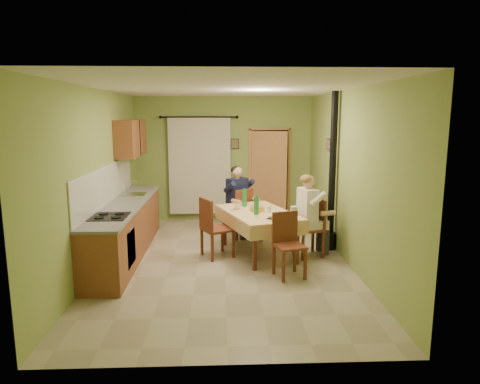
{
  "coord_description": "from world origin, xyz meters",
  "views": [
    {
      "loc": [
        -0.04,
        -6.79,
        2.39
      ],
      "look_at": [
        0.25,
        0.1,
        1.15
      ],
      "focal_mm": 32.0,
      "sensor_mm": 36.0,
      "label": 1
    }
  ],
  "objects_px": {
    "chair_right": "(309,239)",
    "man_right": "(309,206)",
    "chair_near": "(289,258)",
    "chair_left": "(217,240)",
    "dining_table": "(258,233)",
    "man_far": "(238,194)",
    "stove_flue": "(332,193)",
    "chair_far": "(239,223)"
  },
  "relations": [
    {
      "from": "chair_right",
      "to": "man_right",
      "type": "height_order",
      "value": "man_right"
    },
    {
      "from": "chair_near",
      "to": "chair_left",
      "type": "height_order",
      "value": "chair_left"
    },
    {
      "from": "dining_table",
      "to": "man_far",
      "type": "relative_size",
      "value": 1.38
    },
    {
      "from": "stove_flue",
      "to": "man_right",
      "type": "bearing_deg",
      "value": -141.06
    },
    {
      "from": "chair_far",
      "to": "chair_left",
      "type": "xyz_separation_m",
      "value": [
        -0.42,
        -1.15,
        0.0
      ]
    },
    {
      "from": "chair_left",
      "to": "man_far",
      "type": "height_order",
      "value": "man_far"
    },
    {
      "from": "dining_table",
      "to": "stove_flue",
      "type": "distance_m",
      "value": 1.49
    },
    {
      "from": "chair_far",
      "to": "chair_near",
      "type": "distance_m",
      "value": 2.23
    },
    {
      "from": "man_far",
      "to": "man_right",
      "type": "distance_m",
      "value": 1.66
    },
    {
      "from": "chair_right",
      "to": "dining_table",
      "type": "bearing_deg",
      "value": 65.67
    },
    {
      "from": "chair_right",
      "to": "man_right",
      "type": "distance_m",
      "value": 0.59
    },
    {
      "from": "man_right",
      "to": "man_far",
      "type": "bearing_deg",
      "value": 28.54
    },
    {
      "from": "chair_near",
      "to": "stove_flue",
      "type": "height_order",
      "value": "stove_flue"
    },
    {
      "from": "dining_table",
      "to": "chair_right",
      "type": "bearing_deg",
      "value": -27.97
    },
    {
      "from": "man_right",
      "to": "chair_right",
      "type": "bearing_deg",
      "value": -90.0
    },
    {
      "from": "stove_flue",
      "to": "chair_left",
      "type": "bearing_deg",
      "value": -170.31
    },
    {
      "from": "chair_far",
      "to": "chair_right",
      "type": "distance_m",
      "value": 1.66
    },
    {
      "from": "dining_table",
      "to": "man_right",
      "type": "xyz_separation_m",
      "value": [
        0.85,
        -0.14,
        0.5
      ]
    },
    {
      "from": "man_far",
      "to": "chair_right",
      "type": "bearing_deg",
      "value": -81.47
    },
    {
      "from": "chair_far",
      "to": "man_right",
      "type": "height_order",
      "value": "man_right"
    },
    {
      "from": "chair_left",
      "to": "stove_flue",
      "type": "height_order",
      "value": "stove_flue"
    },
    {
      "from": "dining_table",
      "to": "chair_far",
      "type": "xyz_separation_m",
      "value": [
        -0.3,
        1.05,
        -0.09
      ]
    },
    {
      "from": "chair_right",
      "to": "man_far",
      "type": "relative_size",
      "value": 0.72
    },
    {
      "from": "dining_table",
      "to": "man_right",
      "type": "bearing_deg",
      "value": -28.37
    },
    {
      "from": "dining_table",
      "to": "man_far",
      "type": "xyz_separation_m",
      "value": [
        -0.31,
        1.06,
        0.5
      ]
    },
    {
      "from": "chair_far",
      "to": "man_far",
      "type": "bearing_deg",
      "value": 90.0
    },
    {
      "from": "chair_far",
      "to": "chair_near",
      "type": "height_order",
      "value": "chair_far"
    },
    {
      "from": "chair_far",
      "to": "dining_table",
      "type": "bearing_deg",
      "value": -109.89
    },
    {
      "from": "chair_far",
      "to": "chair_left",
      "type": "bearing_deg",
      "value": -146.05
    },
    {
      "from": "chair_far",
      "to": "man_right",
      "type": "relative_size",
      "value": 0.71
    },
    {
      "from": "chair_right",
      "to": "stove_flue",
      "type": "bearing_deg",
      "value": -65.92
    },
    {
      "from": "chair_right",
      "to": "man_far",
      "type": "height_order",
      "value": "man_far"
    },
    {
      "from": "stove_flue",
      "to": "man_far",
      "type": "bearing_deg",
      "value": 153.47
    },
    {
      "from": "dining_table",
      "to": "chair_near",
      "type": "xyz_separation_m",
      "value": [
        0.37,
        -1.08,
        -0.09
      ]
    },
    {
      "from": "dining_table",
      "to": "chair_far",
      "type": "height_order",
      "value": "chair_far"
    },
    {
      "from": "chair_far",
      "to": "man_right",
      "type": "distance_m",
      "value": 1.75
    },
    {
      "from": "chair_far",
      "to": "stove_flue",
      "type": "distance_m",
      "value": 1.95
    },
    {
      "from": "man_right",
      "to": "stove_flue",
      "type": "relative_size",
      "value": 0.5
    },
    {
      "from": "stove_flue",
      "to": "dining_table",
      "type": "bearing_deg",
      "value": -169.5
    },
    {
      "from": "dining_table",
      "to": "man_far",
      "type": "bearing_deg",
      "value": 87.18
    },
    {
      "from": "chair_near",
      "to": "stove_flue",
      "type": "bearing_deg",
      "value": -141.95
    },
    {
      "from": "chair_right",
      "to": "chair_left",
      "type": "relative_size",
      "value": 0.97
    }
  ]
}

